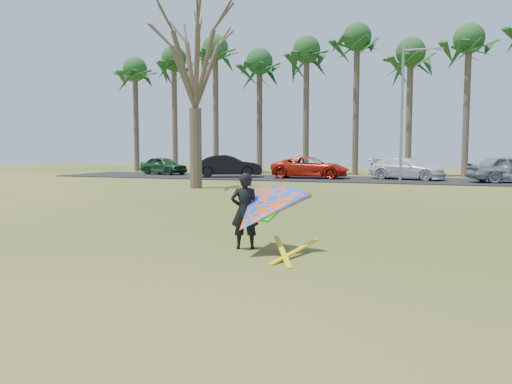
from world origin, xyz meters
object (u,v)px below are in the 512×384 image
(car_0, at_px, (163,166))
(car_2, at_px, (310,167))
(streetlight, at_px, (405,108))
(car_3, at_px, (407,169))
(kite_flyer, at_px, (260,211))
(car_1, at_px, (228,166))
(car_4, at_px, (510,169))
(bare_tree_left, at_px, (195,55))

(car_0, xyz_separation_m, car_2, (12.07, -0.94, 0.04))
(car_2, bearing_deg, streetlight, -118.37)
(car_3, xyz_separation_m, kite_flyer, (-1.65, -24.91, 0.07))
(car_1, distance_m, car_3, 12.29)
(streetlight, distance_m, car_4, 7.46)
(car_0, bearing_deg, car_2, -78.58)
(car_1, relative_size, car_2, 0.90)
(bare_tree_left, relative_size, kite_flyer, 4.06)
(car_3, relative_size, car_4, 1.03)
(bare_tree_left, bearing_deg, car_1, 102.30)
(car_0, height_order, car_2, car_2)
(car_4, distance_m, kite_flyer, 25.07)
(car_4, bearing_deg, streetlight, 94.25)
(bare_tree_left, distance_m, car_3, 15.92)
(car_0, bearing_deg, car_3, -75.03)
(car_1, bearing_deg, car_0, 53.46)
(streetlight, xyz_separation_m, car_4, (6.03, 2.53, -3.59))
(bare_tree_left, height_order, streetlight, bare_tree_left)
(car_3, relative_size, kite_flyer, 2.06)
(bare_tree_left, height_order, car_3, bare_tree_left)
(car_4, bearing_deg, car_0, 68.37)
(car_3, bearing_deg, bare_tree_left, 154.35)
(bare_tree_left, relative_size, car_1, 2.03)
(streetlight, distance_m, car_1, 12.88)
(bare_tree_left, distance_m, car_4, 19.73)
(bare_tree_left, bearing_deg, streetlight, 34.57)
(bare_tree_left, bearing_deg, car_4, 30.49)
(car_1, height_order, car_4, car_4)
(streetlight, height_order, car_0, streetlight)
(car_0, height_order, kite_flyer, kite_flyer)
(car_0, height_order, car_1, car_1)
(car_3, bearing_deg, car_4, -81.36)
(car_1, bearing_deg, bare_tree_left, 170.68)
(streetlight, bearing_deg, bare_tree_left, -145.43)
(bare_tree_left, height_order, car_0, bare_tree_left)
(car_2, distance_m, car_3, 6.42)
(streetlight, xyz_separation_m, car_1, (-12.16, 2.19, -3.62))
(bare_tree_left, relative_size, car_3, 1.97)
(car_0, bearing_deg, kite_flyer, -130.41)
(car_3, bearing_deg, kite_flyer, -165.40)
(streetlight, height_order, car_4, streetlight)
(kite_flyer, bearing_deg, car_0, 123.69)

